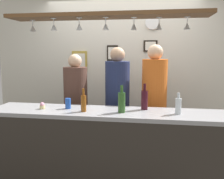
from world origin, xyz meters
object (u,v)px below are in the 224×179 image
at_px(bottle_champagne_green, 122,102).
at_px(picture_frame_crest, 112,53).
at_px(person_left_brown_shirt, 76,99).
at_px(person_middle_navy_shirt, 117,96).
at_px(bottle_soda_clear, 178,106).
at_px(cupcake, 42,106).
at_px(drink_can, 68,103).
at_px(bottle_wine_dark_red, 144,99).
at_px(bottle_beer_amber_tall, 84,103).
at_px(person_right_orange_shirt, 154,96).
at_px(wall_clock, 152,22).
at_px(picture_frame_upper_small, 150,46).
at_px(picture_frame_caricature, 80,61).

relative_size(bottle_champagne_green, picture_frame_crest, 1.15).
height_order(person_left_brown_shirt, person_middle_navy_shirt, person_middle_navy_shirt).
distance_m(bottle_soda_clear, cupcake, 1.54).
bearing_deg(drink_can, person_middle_navy_shirt, 53.34).
bearing_deg(bottle_wine_dark_red, person_middle_navy_shirt, 124.62).
distance_m(bottle_soda_clear, bottle_beer_amber_tall, 1.03).
bearing_deg(bottle_beer_amber_tall, person_right_orange_shirt, 44.75).
bearing_deg(person_middle_navy_shirt, drink_can, -126.66).
height_order(person_right_orange_shirt, wall_clock, wall_clock).
distance_m(cupcake, picture_frame_upper_small, 2.01).
relative_size(person_right_orange_shirt, bottle_beer_amber_tall, 6.77).
relative_size(person_right_orange_shirt, picture_frame_upper_small, 8.00).
xyz_separation_m(picture_frame_caricature, wall_clock, (1.21, -0.01, 0.62)).
bearing_deg(bottle_champagne_green, picture_frame_caricature, 121.75).
relative_size(picture_frame_caricature, picture_frame_upper_small, 1.55).
height_order(bottle_champagne_green, drink_can, bottle_champagne_green).
height_order(person_right_orange_shirt, bottle_soda_clear, person_right_orange_shirt).
xyz_separation_m(person_right_orange_shirt, picture_frame_crest, (-0.69, 0.71, 0.58)).
relative_size(cupcake, wall_clock, 0.35).
xyz_separation_m(picture_frame_caricature, picture_frame_crest, (0.57, 0.00, 0.13)).
height_order(bottle_soda_clear, bottle_beer_amber_tall, bottle_beer_amber_tall).
bearing_deg(picture_frame_crest, bottle_champagne_green, -77.11).
bearing_deg(bottle_wine_dark_red, wall_clock, 86.92).
xyz_separation_m(bottle_soda_clear, cupcake, (-1.54, 0.00, -0.06)).
relative_size(drink_can, picture_frame_caricature, 0.36).
height_order(cupcake, picture_frame_crest, picture_frame_crest).
bearing_deg(bottle_wine_dark_red, bottle_soda_clear, -23.48).
height_order(person_middle_navy_shirt, picture_frame_upper_small, picture_frame_upper_small).
distance_m(person_right_orange_shirt, picture_frame_crest, 1.14).
distance_m(person_left_brown_shirt, bottle_beer_amber_tall, 0.85).
xyz_separation_m(bottle_soda_clear, picture_frame_caricature, (-1.50, 1.43, 0.41)).
bearing_deg(picture_frame_caricature, bottle_champagne_green, -58.25).
bearing_deg(bottle_wine_dark_red, picture_frame_caricature, 131.88).
xyz_separation_m(picture_frame_crest, picture_frame_upper_small, (0.62, 0.00, 0.12)).
height_order(person_left_brown_shirt, picture_frame_caricature, picture_frame_caricature).
bearing_deg(person_left_brown_shirt, picture_frame_upper_small, 34.00).
bearing_deg(picture_frame_caricature, wall_clock, -0.30).
bearing_deg(picture_frame_crest, person_right_orange_shirt, -45.57).
bearing_deg(picture_frame_caricature, person_middle_navy_shirt, -43.27).
height_order(person_left_brown_shirt, drink_can, person_left_brown_shirt).
xyz_separation_m(person_middle_navy_shirt, picture_frame_caricature, (-0.75, 0.71, 0.47)).
xyz_separation_m(person_left_brown_shirt, bottle_beer_amber_tall, (0.33, -0.77, 0.12)).
xyz_separation_m(bottle_champagne_green, wall_clock, (0.31, 1.45, 1.00)).
bearing_deg(bottle_champagne_green, picture_frame_upper_small, 78.73).
relative_size(picture_frame_caricature, wall_clock, 1.55).
bearing_deg(picture_frame_caricature, person_right_orange_shirt, -29.28).
distance_m(person_right_orange_shirt, bottle_beer_amber_tall, 1.10).
relative_size(person_middle_navy_shirt, wall_clock, 7.84).
distance_m(person_middle_navy_shirt, bottle_beer_amber_tall, 0.82).
bearing_deg(person_right_orange_shirt, picture_frame_caricature, 150.72).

